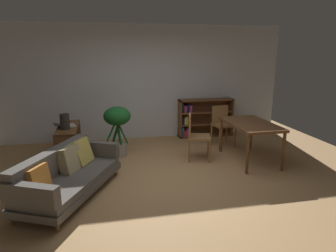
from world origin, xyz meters
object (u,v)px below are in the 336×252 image
at_px(dining_table, 251,127).
at_px(dining_chair_far, 222,123).
at_px(fabric_couch, 67,173).
at_px(media_console, 69,143).
at_px(dining_chair_near, 196,134).
at_px(open_laptop, 66,125).
at_px(potted_floor_plant, 117,124).
at_px(bookshelf, 202,117).
at_px(desk_speaker, 65,122).

height_order(dining_table, dining_chair_far, dining_chair_far).
bearing_deg(fabric_couch, media_console, 94.75).
bearing_deg(media_console, dining_chair_near, -14.51).
distance_m(media_console, dining_table, 3.59).
bearing_deg(open_laptop, dining_table, -15.49).
xyz_separation_m(potted_floor_plant, bookshelf, (2.15, 1.10, -0.21)).
height_order(desk_speaker, dining_table, desk_speaker).
distance_m(fabric_couch, potted_floor_plant, 1.83).
relative_size(dining_table, bookshelf, 0.97).
distance_m(desk_speaker, dining_table, 3.55).
xyz_separation_m(dining_table, dining_chair_near, (-1.00, 0.28, -0.17)).
bearing_deg(bookshelf, potted_floor_plant, -152.93).
distance_m(potted_floor_plant, dining_table, 2.61).
bearing_deg(desk_speaker, potted_floor_plant, 5.32).
xyz_separation_m(desk_speaker, dining_chair_far, (3.31, 0.30, -0.26)).
bearing_deg(potted_floor_plant, fabric_couch, -117.32).
xyz_separation_m(fabric_couch, bookshelf, (2.98, 2.70, 0.13)).
bearing_deg(open_laptop, bookshelf, 16.71).
xyz_separation_m(open_laptop, desk_speaker, (0.02, -0.24, 0.13)).
height_order(open_laptop, dining_chair_near, dining_chair_near).
height_order(open_laptop, dining_table, dining_table).
height_order(fabric_couch, desk_speaker, desk_speaker).
relative_size(fabric_couch, dining_table, 1.54).
height_order(media_console, open_laptop, open_laptop).
xyz_separation_m(media_console, desk_speaker, (-0.02, -0.19, 0.48)).
relative_size(dining_chair_near, bookshelf, 0.66).
bearing_deg(dining_table, desk_speaker, 168.23).
bearing_deg(media_console, potted_floor_plant, -6.00).
relative_size(open_laptop, potted_floor_plant, 0.45).
relative_size(dining_chair_far, bookshelf, 0.66).
bearing_deg(dining_table, potted_floor_plant, 161.82).
bearing_deg(dining_chair_near, potted_floor_plant, 160.24).
relative_size(fabric_couch, dining_chair_near, 2.25).
distance_m(desk_speaker, dining_chair_far, 3.34).
height_order(desk_speaker, potted_floor_plant, potted_floor_plant).
relative_size(media_console, dining_table, 0.92).
xyz_separation_m(desk_speaker, dining_table, (3.47, -0.72, -0.11)).
relative_size(media_console, bookshelf, 0.89).
bearing_deg(dining_chair_near, open_laptop, 164.64).
height_order(dining_chair_near, dining_chair_far, dining_chair_near).
bearing_deg(open_laptop, potted_floor_plant, -8.56).
distance_m(open_laptop, potted_floor_plant, 1.02).
bearing_deg(media_console, open_laptop, 127.32).
relative_size(media_console, potted_floor_plant, 1.20).
bearing_deg(fabric_couch, dining_table, 13.33).
distance_m(fabric_couch, dining_chair_far, 3.64).
xyz_separation_m(open_laptop, dining_table, (3.49, -0.97, 0.02)).
distance_m(fabric_couch, open_laptop, 1.79).
relative_size(potted_floor_plant, dining_chair_near, 1.13).
bearing_deg(bookshelf, desk_speaker, -159.23).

